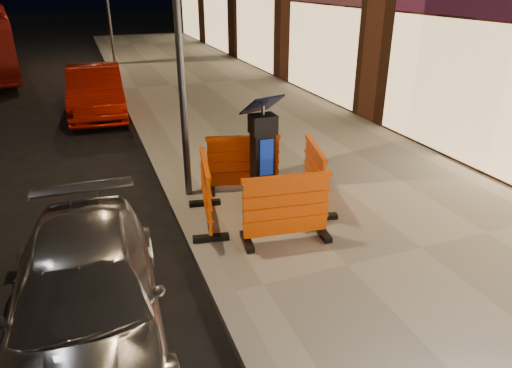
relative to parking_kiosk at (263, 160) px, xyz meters
name	(u,v)px	position (x,y,z in m)	size (l,w,h in m)	color
ground_plane	(225,303)	(-1.24, -1.87, -1.09)	(120.00, 120.00, 0.00)	black
sidewalk	(420,252)	(1.76, -1.87, -1.01)	(6.00, 60.00, 0.15)	gray
kerb	(225,298)	(-1.24, -1.87, -1.01)	(0.30, 60.00, 0.15)	slate
parking_kiosk	(263,160)	(0.00, 0.00, 0.00)	(0.59, 0.59, 1.87)	black
barrier_front	(286,208)	(0.00, -0.95, -0.41)	(1.34, 0.55, 1.05)	#E14803
barrier_back	(243,163)	(0.00, 0.95, -0.41)	(1.34, 0.55, 1.05)	#E14803
barrier_kerbside	(206,192)	(-0.95, 0.00, -0.41)	(1.34, 0.55, 1.05)	#E14803
barrier_bldgside	(314,175)	(0.95, 0.00, -0.41)	(1.34, 0.55, 1.05)	#E14803
car_silver	(94,339)	(-2.82, -1.96, -1.09)	(1.63, 4.01, 1.16)	#A5A5AA
car_red	(99,115)	(-2.20, 7.84, -1.09)	(1.50, 4.31, 1.42)	#860F04
street_lamp_mid	(177,20)	(-0.99, 1.13, 2.06)	(0.12, 0.12, 6.00)	#3F3F44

